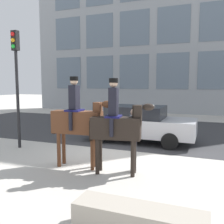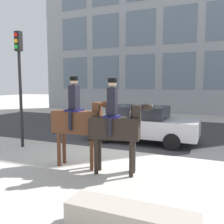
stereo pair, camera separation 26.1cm
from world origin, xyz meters
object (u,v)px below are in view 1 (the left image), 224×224
mounted_horse_companion (117,125)px  street_car_near_lane (138,123)px  pedestrian_bystander (133,135)px  planter_ledge (138,222)px  mounted_horse_lead (78,120)px  traffic_light (16,71)px

mounted_horse_companion → street_car_near_lane: 4.00m
pedestrian_bystander → street_car_near_lane: 3.74m
planter_ledge → mounted_horse_companion: bearing=117.2°
mounted_horse_lead → planter_ledge: size_ratio=1.24×
mounted_horse_companion → traffic_light: 4.89m
mounted_horse_companion → planter_ledge: (1.30, -2.53, -1.09)m
street_car_near_lane → planter_ledge: (1.80, -6.46, -0.54)m
traffic_light → planter_ledge: size_ratio=2.05×
mounted_horse_lead → street_car_near_lane: bearing=73.9°
mounted_horse_lead → pedestrian_bystander: size_ratio=1.50×
mounted_horse_lead → traffic_light: (-3.21, 1.13, 1.52)m
planter_ledge → traffic_light: bearing=146.7°
mounted_horse_companion → pedestrian_bystander: 0.55m
mounted_horse_lead → street_car_near_lane: mounted_horse_lead is taller
mounted_horse_companion → traffic_light: size_ratio=0.59×
pedestrian_bystander → traffic_light: size_ratio=0.40×
pedestrian_bystander → street_car_near_lane: size_ratio=0.38×
street_car_near_lane → planter_ledge: size_ratio=2.17×
pedestrian_bystander → traffic_light: 5.25m
traffic_light → pedestrian_bystander: bearing=-11.2°
mounted_horse_companion → street_car_near_lane: size_ratio=0.56×
mounted_horse_companion → traffic_light: bearing=155.1°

